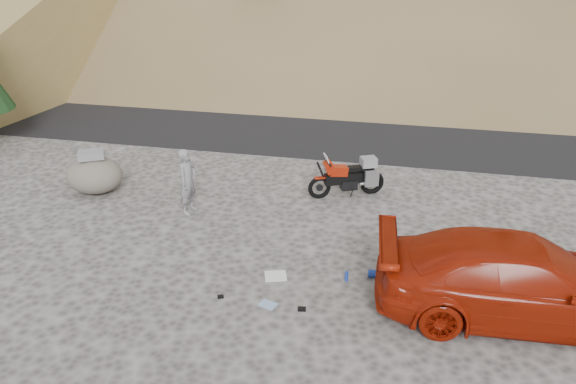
% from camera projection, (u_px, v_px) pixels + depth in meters
% --- Properties ---
extents(ground, '(140.00, 140.00, 0.00)m').
position_uv_depth(ground, '(275.00, 247.00, 12.81)').
color(ground, '#423F3D').
rests_on(ground, ground).
extents(road, '(120.00, 7.00, 0.05)m').
position_uv_depth(road, '(331.00, 126.00, 20.78)').
color(road, black).
rests_on(road, ground).
extents(motorcycle, '(2.00, 1.12, 1.28)m').
position_uv_depth(motorcycle, '(350.00, 177.00, 15.08)').
color(motorcycle, black).
rests_on(motorcycle, ground).
extents(man, '(0.51, 0.69, 1.71)m').
position_uv_depth(man, '(190.00, 212.00, 14.42)').
color(man, gray).
rests_on(man, ground).
extents(red_car, '(5.43, 2.53, 1.54)m').
position_uv_depth(red_car, '(515.00, 314.00, 10.57)').
color(red_car, '#991B08').
rests_on(red_car, ground).
extents(boulder, '(1.85, 1.69, 1.18)m').
position_uv_depth(boulder, '(94.00, 174.00, 15.31)').
color(boulder, '#58544B').
rests_on(boulder, ground).
extents(small_rock, '(0.63, 0.57, 0.37)m').
position_uv_depth(small_rock, '(80.00, 178.00, 15.90)').
color(small_rock, '#58544B').
rests_on(small_rock, ground).
extents(gear_white_cloth, '(0.55, 0.52, 0.01)m').
position_uv_depth(gear_white_cloth, '(276.00, 276.00, 11.72)').
color(gear_white_cloth, white).
rests_on(gear_white_cloth, ground).
extents(gear_blue_mat, '(0.41, 0.18, 0.16)m').
position_uv_depth(gear_blue_mat, '(378.00, 274.00, 11.66)').
color(gear_blue_mat, '#1A38A0').
rests_on(gear_blue_mat, ground).
extents(gear_bottle, '(0.09, 0.09, 0.21)m').
position_uv_depth(gear_bottle, '(347.00, 276.00, 11.54)').
color(gear_bottle, '#1A38A0').
rests_on(gear_bottle, ground).
extents(gear_funnel, '(0.15, 0.15, 0.18)m').
position_uv_depth(gear_funnel, '(460.00, 294.00, 11.00)').
color(gear_funnel, '#B90C17').
rests_on(gear_funnel, ground).
extents(gear_glove_a, '(0.17, 0.13, 0.04)m').
position_uv_depth(gear_glove_a, '(302.00, 309.00, 10.67)').
color(gear_glove_a, black).
rests_on(gear_glove_a, ground).
extents(gear_glove_b, '(0.15, 0.13, 0.04)m').
position_uv_depth(gear_glove_b, '(221.00, 297.00, 11.04)').
color(gear_glove_b, black).
rests_on(gear_glove_b, ground).
extents(gear_blue_cloth, '(0.40, 0.34, 0.01)m').
position_uv_depth(gear_blue_cloth, '(268.00, 305.00, 10.83)').
color(gear_blue_cloth, '#82A5C9').
rests_on(gear_blue_cloth, ground).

